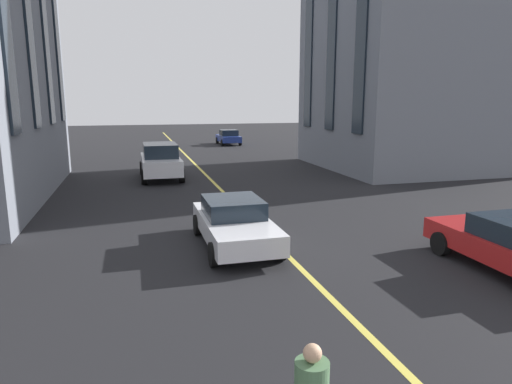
% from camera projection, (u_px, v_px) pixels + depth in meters
% --- Properties ---
extents(lane_centre_line, '(80.00, 0.16, 0.01)m').
position_uv_depth(lane_centre_line, '(221.00, 190.00, 21.24)').
color(lane_centre_line, '#D8C64C').
rests_on(lane_centre_line, ground_plane).
extents(car_blue_parked_a, '(3.90, 1.89, 1.40)m').
position_uv_depth(car_blue_parked_a, '(228.00, 137.00, 42.98)').
color(car_blue_parked_a, navy).
rests_on(car_blue_parked_a, ground_plane).
extents(car_white_near, '(4.40, 1.95, 1.37)m').
position_uv_depth(car_white_near, '(234.00, 222.00, 13.00)').
color(car_white_near, silver).
rests_on(car_white_near, ground_plane).
extents(car_white_trailing, '(4.70, 2.14, 1.88)m').
position_uv_depth(car_white_trailing, '(161.00, 161.00, 24.23)').
color(car_white_trailing, silver).
rests_on(car_white_trailing, ground_plane).
extents(building_right_near, '(10.62, 12.00, 17.24)m').
position_uv_depth(building_right_near, '(424.00, 24.00, 27.36)').
color(building_right_near, slate).
rests_on(building_right_near, ground_plane).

